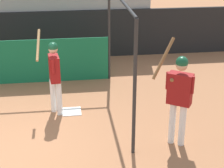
{
  "coord_description": "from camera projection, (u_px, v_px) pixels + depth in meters",
  "views": [
    {
      "loc": [
        1.23,
        -6.48,
        4.16
      ],
      "look_at": [
        2.16,
        0.72,
        1.03
      ],
      "focal_mm": 60.0,
      "sensor_mm": 36.0,
      "label": 1
    }
  ],
  "objects": [
    {
      "name": "ground_plane",
      "position": [
        8.0,
        152.0,
        7.4
      ],
      "size": [
        60.0,
        60.0,
        0.0
      ],
      "primitive_type": "plane",
      "color": "#9E6642"
    },
    {
      "name": "outfield_wall",
      "position": [
        27.0,
        36.0,
        12.14
      ],
      "size": [
        24.0,
        0.12,
        1.57
      ],
      "color": "black",
      "rests_on": "ground"
    },
    {
      "name": "bleacher_section",
      "position": [
        28.0,
        8.0,
        13.04
      ],
      "size": [
        8.15,
        2.4,
        2.85
      ],
      "color": "#9E9E99",
      "rests_on": "ground"
    },
    {
      "name": "player_batter",
      "position": [
        54.0,
        71.0,
        8.52
      ],
      "size": [
        0.53,
        0.87,
        1.91
      ],
      "rotation": [
        0.0,
        0.0,
        1.69
      ],
      "color": "white",
      "rests_on": "ground"
    },
    {
      "name": "home_plate",
      "position": [
        72.0,
        111.0,
        8.97
      ],
      "size": [
        0.44,
        0.44,
        0.02
      ],
      "color": "white",
      "rests_on": "ground"
    },
    {
      "name": "batting_cage",
      "position": [
        40.0,
        49.0,
        9.59
      ],
      "size": [
        3.8,
        3.94,
        2.71
      ],
      "color": "#282828",
      "rests_on": "ground"
    },
    {
      "name": "player_waiting",
      "position": [
        179.0,
        92.0,
        7.23
      ],
      "size": [
        0.81,
        0.6,
        2.17
      ],
      "rotation": [
        0.0,
        0.0,
        2.56
      ],
      "color": "white",
      "rests_on": "ground"
    }
  ]
}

